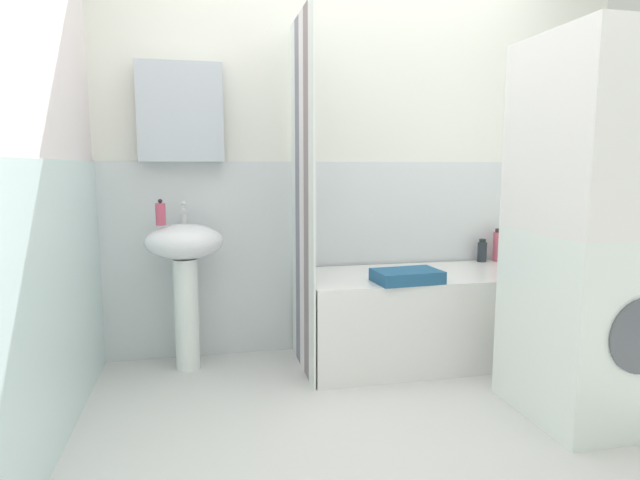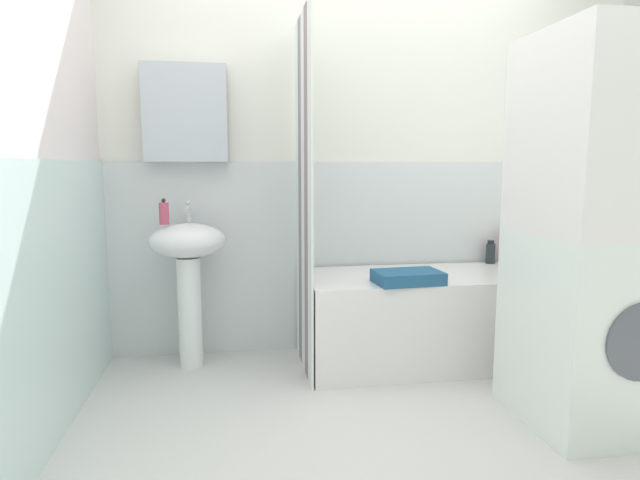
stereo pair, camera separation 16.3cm
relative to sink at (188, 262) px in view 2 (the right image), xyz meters
The scene contains 12 objects.
ground_plane 1.60m from the sink, 44.61° to the right, with size 4.80×5.60×0.04m, color silver.
wall_back_tiled 1.13m from the sink, 13.47° to the left, with size 3.60×0.18×2.40m.
wall_left_tiled 1.00m from the sink, 127.54° to the right, with size 0.07×1.81×2.40m.
sink is the anchor object (origin of this frame).
faucet 0.30m from the sink, 90.00° to the left, with size 0.03×0.12×0.12m.
soap_dispenser 0.32m from the sink, 162.09° to the right, with size 0.05×0.05×0.15m.
bathtub 1.46m from the sink, ahead, with size 1.48×0.66×0.54m, color white.
shower_curtain 0.77m from the sink, 12.12° to the right, with size 0.01×0.66×2.00m.
conditioner_bottle 2.05m from the sink, ahead, with size 0.07×0.07×0.22m.
lotion_bottle 1.94m from the sink, ahead, with size 0.06×0.06×0.15m.
towel_folded 1.26m from the sink, 16.94° to the right, with size 0.36×0.24×0.07m, color #24547D.
washer_dryer_stack 2.12m from the sink, 28.09° to the right, with size 0.59×0.65×1.74m.
Camera 2 is at (-0.78, -2.10, 1.17)m, focal length 30.10 mm.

